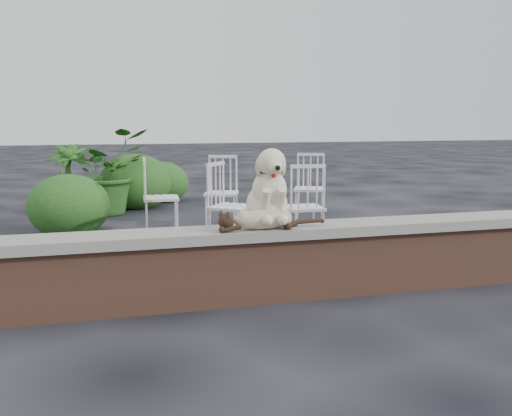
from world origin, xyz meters
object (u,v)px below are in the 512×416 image
object	(u,v)px
chair_c	(303,206)
potted_plant_a	(107,171)
chair_d	(310,188)
potted_plant_b	(67,178)
chair_a	(231,205)
cat	(262,218)
dog	(267,186)
chair_b	(222,192)
chair_e	(161,197)

from	to	relation	value
chair_c	potted_plant_a	distance (m)	3.61
chair_d	potted_plant_b	xyz separation A→B (m)	(-3.27, 1.75, 0.05)
chair_a	potted_plant_a	bearing A→B (deg)	64.57
cat	chair_d	bearing A→B (deg)	64.69
dog	cat	bearing A→B (deg)	-116.87
chair_b	chair_a	bearing A→B (deg)	-78.49
cat	chair_d	xyz separation A→B (m)	(1.65, 3.31, -0.20)
cat	chair_c	world-z (taller)	chair_c
chair_b	chair_d	world-z (taller)	same
dog	potted_plant_b	size ratio (longest dim) A/B	0.60
dog	chair_b	xyz separation A→B (m)	(0.30, 3.03, -0.42)
chair_c	cat	bearing A→B (deg)	65.12
chair_c	chair_e	bearing A→B (deg)	-36.43
chair_d	chair_c	bearing A→B (deg)	-89.85
dog	potted_plant_a	size ratio (longest dim) A/B	0.49
cat	potted_plant_b	distance (m)	5.32
chair_a	potted_plant_a	xyz separation A→B (m)	(-1.25, 2.75, 0.17)
chair_b	chair_e	size ratio (longest dim) A/B	1.00
potted_plant_b	dog	bearing A→B (deg)	-70.95
chair_c	chair_b	bearing A→B (deg)	-63.76
chair_d	dog	bearing A→B (deg)	-92.76
chair_b	cat	bearing A→B (deg)	-77.94
chair_d	potted_plant_a	distance (m)	3.04
chair_e	potted_plant_a	bearing A→B (deg)	22.11
chair_d	potted_plant_b	bearing A→B (deg)	175.54
dog	chair_b	bearing A→B (deg)	85.64
dog	chair_a	distance (m)	1.88
cat	chair_e	distance (m)	2.97
chair_c	chair_d	xyz separation A→B (m)	(0.69, 1.59, 0.00)
dog	chair_c	size ratio (longest dim) A/B	0.66
cat	chair_e	bearing A→B (deg)	99.70
cat	chair_a	xyz separation A→B (m)	(0.22, 1.98, -0.20)
chair_c	potted_plant_b	world-z (taller)	potted_plant_b
chair_b	chair_d	xyz separation A→B (m)	(1.28, 0.14, 0.00)
chair_e	chair_d	bearing A→B (deg)	-75.44
dog	chair_e	bearing A→B (deg)	101.75
potted_plant_b	chair_c	bearing A→B (deg)	-52.33
dog	chair_d	world-z (taller)	dog
dog	chair_b	distance (m)	3.07
chair_c	potted_plant_a	bearing A→B (deg)	-52.31
chair_a	potted_plant_b	xyz separation A→B (m)	(-1.84, 3.08, 0.05)
potted_plant_a	potted_plant_b	bearing A→B (deg)	150.95
chair_c	chair_b	world-z (taller)	same
chair_b	chair_d	distance (m)	1.29
potted_plant_a	potted_plant_b	xyz separation A→B (m)	(-0.59, 0.33, -0.12)
potted_plant_a	potted_plant_b	size ratio (longest dim) A/B	1.23
chair_d	chair_e	distance (m)	2.13
chair_a	chair_e	bearing A→B (deg)	75.05
chair_e	chair_c	bearing A→B (deg)	-126.61
chair_e	potted_plant_b	size ratio (longest dim) A/B	0.90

